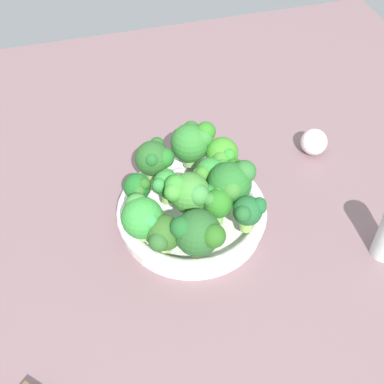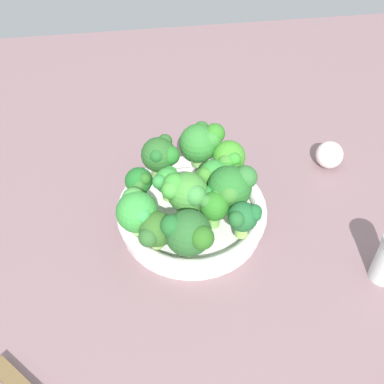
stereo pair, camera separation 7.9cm
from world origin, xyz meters
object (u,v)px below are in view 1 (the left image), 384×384
broccoli_floret_1 (217,202)px  broccoli_floret_10 (154,159)px  broccoli_floret_3 (138,188)px  broccoli_floret_2 (249,211)px  broccoli_floret_9 (193,141)px  garlic_bulb (314,142)px  broccoli_floret_13 (142,217)px  broccoli_floret_8 (222,155)px  bowl (192,213)px  broccoli_floret_0 (188,193)px  broccoli_floret_7 (210,173)px  broccoli_floret_4 (166,184)px  broccoli_floret_11 (231,183)px  broccoli_floret_6 (198,233)px  broccoli_floret_12 (163,234)px  broccoli_floret_5 (236,173)px

broccoli_floret_1 → broccoli_floret_10: broccoli_floret_10 is taller
broccoli_floret_3 → broccoli_floret_2: bearing=-122.1°
broccoli_floret_9 → garlic_bulb: size_ratio=1.64×
broccoli_floret_13 → broccoli_floret_8: bearing=-57.4°
bowl → broccoli_floret_0: size_ratio=3.00×
broccoli_floret_10 → broccoli_floret_13: 12.12cm
broccoli_floret_2 → broccoli_floret_3: (9.23, 14.69, -0.21)cm
broccoli_floret_1 → broccoli_floret_2: 4.90cm
broccoli_floret_2 → broccoli_floret_8: 12.94cm
broccoli_floret_7 → garlic_bulb: bearing=-72.2°
broccoli_floret_4 → broccoli_floret_10: bearing=6.5°
broccoli_floret_11 → broccoli_floret_6: bearing=135.0°
broccoli_floret_13 → broccoli_floret_10: bearing=-21.4°
broccoli_floret_0 → broccoli_floret_7: 6.99cm
broccoli_floret_9 → broccoli_floret_12: size_ratio=1.30×
broccoli_floret_5 → broccoli_floret_1: bearing=139.8°
broccoli_floret_13 → broccoli_floret_12: bearing=-144.3°
broccoli_floret_6 → broccoli_floret_10: 16.66cm
broccoli_floret_9 → broccoli_floret_10: (-2.11, 7.04, -0.28)cm
broccoli_floret_1 → broccoli_floret_8: size_ratio=1.01×
broccoli_floret_2 → broccoli_floret_9: bearing=13.3°
broccoli_floret_3 → broccoli_floret_13: broccoli_floret_13 is taller
broccoli_floret_4 → broccoli_floret_10: 5.32cm
broccoli_floret_5 → broccoli_floret_8: bearing=13.0°
bowl → broccoli_floret_1: size_ratio=3.70×
bowl → broccoli_floret_10: broccoli_floret_10 is taller
broccoli_floret_5 → broccoli_floret_4: bearing=89.2°
broccoli_floret_8 → garlic_bulb: bearing=-77.9°
broccoli_floret_5 → broccoli_floret_12: broccoli_floret_12 is taller
broccoli_floret_5 → broccoli_floret_7: size_ratio=0.90×
broccoli_floret_1 → broccoli_floret_4: 8.87cm
broccoli_floret_2 → broccoli_floret_13: bearing=78.9°
broccoli_floret_7 → broccoli_floret_9: (6.55, 0.94, 1.34)cm
broccoli_floret_0 → broccoli_floret_6: (-7.31, 0.53, -0.58)cm
broccoli_floret_7 → broccoli_floret_10: broccoli_floret_10 is taller
broccoli_floret_1 → broccoli_floret_9: bearing=-0.3°
bowl → broccoli_floret_5: 9.63cm
broccoli_floret_9 → broccoli_floret_1: bearing=179.7°
broccoli_floret_0 → broccoli_floret_1: 4.57cm
broccoli_floret_5 → broccoli_floret_7: 4.17cm
broccoli_floret_4 → broccoli_floret_6: bearing=-170.2°
broccoli_floret_5 → broccoli_floret_9: size_ratio=0.70×
broccoli_floret_9 → garlic_bulb: broccoli_floret_9 is taller
broccoli_floret_1 → broccoli_floret_6: 6.72cm
broccoli_floret_6 → broccoli_floret_11: bearing=-45.0°
broccoli_floret_3 → broccoli_floret_11: bearing=-105.8°
garlic_bulb → broccoli_floret_10: bearing=95.2°
broccoli_floret_7 → broccoli_floret_8: bearing=-45.3°
broccoli_floret_1 → broccoli_floret_12: (-3.14, 9.05, -0.79)cm
broccoli_floret_12 → broccoli_floret_13: size_ratio=0.83×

